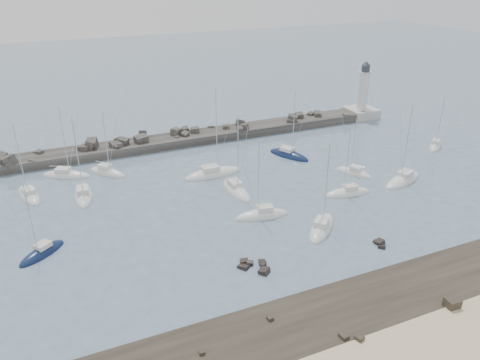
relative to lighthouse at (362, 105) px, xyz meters
name	(u,v)px	position (x,y,z in m)	size (l,w,h in m)	color
ground	(257,227)	(-47.00, -38.00, -3.09)	(400.00, 400.00, 0.00)	slate
rock_shelf	(342,323)	(-47.25, -60.01, -3.07)	(140.00, 12.00, 2.08)	black
rock_cluster_near	(254,268)	(-51.70, -46.99, -3.09)	(4.03, 4.64, 1.41)	black
rock_cluster_far	(380,244)	(-33.36, -49.09, -2.97)	(1.72, 2.51, 1.08)	black
breakwater	(145,147)	(-54.84, 0.01, -2.75)	(115.00, 6.75, 5.28)	#322F2C
lighthouse	(362,105)	(0.00, 0.00, 0.00)	(7.00, 7.00, 14.60)	#ACABA6
sailboat_1	(29,196)	(-77.67, -13.71, -2.96)	(4.69, 9.07, 13.68)	silver
sailboat_2	(42,253)	(-76.49, -32.82, -2.95)	(7.06, 6.20, 11.55)	#0F1D40
sailboat_3	(84,196)	(-69.30, -17.47, -2.94)	(3.79, 9.47, 14.71)	silver
sailboat_4	(213,174)	(-46.43, -18.05, -2.95)	(11.14, 3.80, 17.27)	silver
sailboat_5	(262,216)	(-44.92, -35.52, -2.93)	(8.66, 3.94, 13.42)	silver
sailboat_6	(236,191)	(-45.18, -25.98, -2.94)	(3.18, 9.32, 14.66)	silver
sailboat_7	(322,228)	(-38.53, -42.35, -2.94)	(8.41, 8.20, 14.30)	silver
sailboat_8	(289,155)	(-29.18, -15.64, -2.94)	(6.62, 9.46, 14.52)	#0F1D40
sailboat_9	(347,194)	(-28.39, -34.48, -2.94)	(8.42, 3.74, 12.98)	silver
sailboat_10	(354,173)	(-22.40, -27.99, -2.95)	(5.26, 7.36, 11.48)	silver
sailboat_11	(403,181)	(-16.28, -34.21, -2.94)	(10.40, 6.10, 15.70)	silver
sailboat_12	(435,146)	(1.79, -23.48, -2.94)	(7.20, 6.24, 11.83)	silver
sailboat_13	(66,176)	(-71.23, -7.85, -2.95)	(9.24, 6.70, 14.18)	silver
sailboat_14	(107,173)	(-64.15, -9.62, -2.94)	(7.03, 7.88, 12.99)	silver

